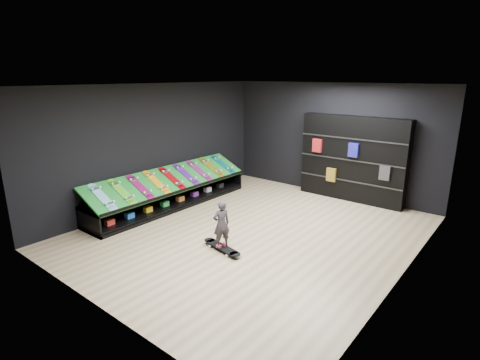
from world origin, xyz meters
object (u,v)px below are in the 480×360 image
Objects in this scene: display_rack at (171,197)px; child at (222,233)px; back_shelving at (353,159)px; floor_skateboard at (222,248)px.

child is (2.64, -1.08, 0.11)m from display_rack.
back_shelving is 5.06× the size of child.
display_rack is 4.74m from back_shelving.
display_rack reaches higher than floor_skateboard.
back_shelving is 4.56m from floor_skateboard.
child is (0.00, 0.00, 0.31)m from floor_skateboard.
child is at bearing 0.00° from floor_skateboard.
child reaches higher than display_rack.
back_shelving is 4.50m from child.
back_shelving reaches higher than floor_skateboard.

